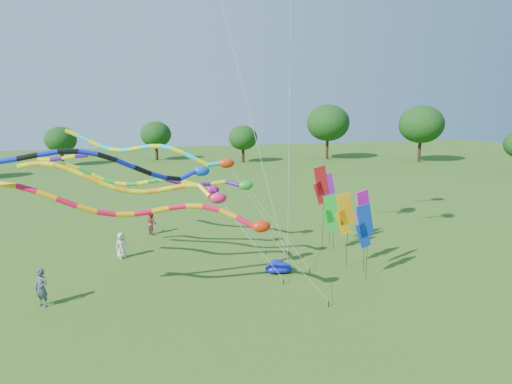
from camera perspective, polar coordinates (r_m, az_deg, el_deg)
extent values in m
plane|color=#2B5917|center=(20.93, 1.24, -14.99)|extent=(160.00, 160.00, 0.00)
cylinder|color=#382314|center=(73.88, 20.71, 4.53)|extent=(0.50, 0.50, 2.43)
ellipsoid|color=#123A10|center=(73.59, 20.88, 6.99)|extent=(5.14, 5.14, 4.37)
cylinder|color=#382314|center=(76.41, 9.49, 5.46)|extent=(0.50, 0.50, 2.78)
ellipsoid|color=#123A10|center=(76.12, 9.58, 8.18)|extent=(5.87, 5.87, 4.99)
cylinder|color=#382314|center=(76.20, -1.82, 5.80)|extent=(0.50, 0.50, 3.31)
ellipsoid|color=#123A10|center=(75.89, -1.84, 9.05)|extent=(6.99, 6.99, 5.94)
cylinder|color=#382314|center=(70.97, -12.81, 4.75)|extent=(0.50, 0.50, 2.48)
ellipsoid|color=#123A10|center=(70.67, -12.93, 7.35)|extent=(5.23, 5.23, 4.45)
cylinder|color=#382314|center=(68.28, -23.84, 4.15)|extent=(0.50, 0.50, 3.33)
ellipsoid|color=#123A10|center=(67.92, -24.14, 7.78)|extent=(7.02, 7.02, 5.97)
cylinder|color=black|center=(21.10, 9.66, -14.47)|extent=(0.05, 0.05, 0.30)
cylinder|color=silver|center=(20.07, 5.32, -9.61)|extent=(0.02, 0.02, 4.87)
ellipsoid|color=red|center=(19.36, 0.72, -4.60)|extent=(0.86, 0.56, 0.56)
cylinder|color=#EF0D37|center=(19.39, -1.47, -3.99)|extent=(0.25, 0.25, 0.88)
cylinder|color=orange|center=(19.49, -3.75, -2.90)|extent=(0.25, 0.25, 0.84)
cylinder|color=#EF0D37|center=(19.62, -5.99, -2.16)|extent=(0.25, 0.25, 0.80)
cylinder|color=orange|center=(19.77, -8.21, -1.86)|extent=(0.25, 0.25, 0.77)
cylinder|color=#EF0D37|center=(19.91, -10.40, -1.98)|extent=(0.25, 0.25, 0.78)
cylinder|color=orange|center=(20.03, -12.59, -2.33)|extent=(0.25, 0.25, 0.79)
cylinder|color=#EF0D37|center=(20.12, -14.79, -2.70)|extent=(0.25, 0.25, 0.79)
cylinder|color=orange|center=(20.18, -17.03, -2.86)|extent=(0.25, 0.25, 0.79)
cylinder|color=#EF0D37|center=(20.20, -19.29, -2.68)|extent=(0.25, 0.25, 0.82)
cylinder|color=orange|center=(20.22, -21.59, -2.12)|extent=(0.25, 0.25, 0.85)
cylinder|color=#EF0D37|center=(20.27, -23.87, -1.29)|extent=(0.25, 0.25, 0.87)
cylinder|color=orange|center=(20.39, -26.10, -0.38)|extent=(0.25, 0.25, 0.85)
cylinder|color=#EF0D37|center=(20.60, -28.21, 0.39)|extent=(0.25, 0.25, 0.81)
cylinder|color=orange|center=(20.93, -30.15, 0.84)|extent=(0.25, 0.25, 0.78)
cylinder|color=black|center=(23.18, 3.67, -11.85)|extent=(0.05, 0.05, 0.30)
cylinder|color=silver|center=(22.44, -0.65, -6.32)|extent=(0.02, 0.02, 5.54)
ellipsoid|color=#FA1B5F|center=(22.08, -5.09, -0.80)|extent=(0.91, 0.59, 0.59)
cylinder|color=orange|center=(22.40, -6.79, 0.06)|extent=(0.27, 0.27, 1.05)
cylinder|color=#D2DD0B|center=(22.77, -8.45, 0.87)|extent=(0.27, 0.27, 0.72)
cylinder|color=orange|center=(22.94, -10.21, 0.71)|extent=(0.27, 0.27, 0.73)
cylinder|color=#D2DD0B|center=(23.09, -11.98, 0.39)|extent=(0.27, 0.27, 0.74)
cylinder|color=orange|center=(23.19, -13.77, 0.10)|extent=(0.27, 0.27, 0.74)
cylinder|color=#D2DD0B|center=(23.27, -15.59, 0.04)|extent=(0.27, 0.27, 0.75)
cylinder|color=orange|center=(23.32, -17.43, 0.30)|extent=(0.27, 0.27, 0.78)
cylinder|color=#D2DD0B|center=(23.38, -19.28, 0.87)|extent=(0.27, 0.27, 0.81)
cylinder|color=orange|center=(23.49, -21.10, 1.65)|extent=(0.27, 0.27, 0.82)
cylinder|color=#D2DD0B|center=(23.66, -22.85, 2.44)|extent=(0.27, 0.27, 0.80)
cylinder|color=orange|center=(23.92, -24.48, 3.05)|extent=(0.27, 0.27, 0.75)
cylinder|color=#D2DD0B|center=(24.28, -25.97, 3.37)|extent=(0.27, 0.27, 0.73)
cylinder|color=orange|center=(24.73, -27.31, 3.37)|extent=(0.27, 0.27, 0.73)
cylinder|color=#D2DD0B|center=(25.25, -28.51, 3.15)|extent=(0.27, 0.27, 0.76)
cylinder|color=black|center=(24.70, 7.12, -10.40)|extent=(0.05, 0.05, 0.30)
cylinder|color=silver|center=(23.79, 2.97, -4.79)|extent=(0.02, 0.02, 5.95)
ellipsoid|color=green|center=(23.29, -1.35, 0.89)|extent=(0.79, 0.51, 0.51)
cylinder|color=#400B82|center=(23.56, -3.14, 1.15)|extent=(0.23, 0.23, 0.93)
cylinder|color=#D1D70B|center=(23.81, -5.03, 1.24)|extent=(0.23, 0.23, 0.82)
cylinder|color=#400B82|center=(23.79, -7.00, 1.03)|extent=(0.23, 0.23, 0.82)
cylinder|color=#D1D70B|center=(23.75, -8.99, 1.07)|extent=(0.23, 0.23, 0.84)
cylinder|color=#400B82|center=(23.70, -11.00, 1.43)|extent=(0.23, 0.23, 0.87)
cylinder|color=#D1D70B|center=(23.69, -13.02, 2.09)|extent=(0.23, 0.23, 0.89)
cylinder|color=#400B82|center=(23.74, -15.02, 2.92)|extent=(0.23, 0.23, 0.90)
cylinder|color=#D1D70B|center=(23.87, -16.96, 3.72)|extent=(0.23, 0.23, 0.87)
cylinder|color=#400B82|center=(24.11, -18.81, 4.30)|extent=(0.23, 0.23, 0.83)
cylinder|color=#D1D70B|center=(24.46, -20.54, 4.57)|extent=(0.23, 0.23, 0.81)
cylinder|color=#400B82|center=(24.90, -22.14, 4.53)|extent=(0.23, 0.23, 0.82)
cylinder|color=#D1D70B|center=(25.40, -23.62, 4.28)|extent=(0.23, 0.23, 0.84)
cylinder|color=#400B82|center=(25.95, -25.01, 4.02)|extent=(0.23, 0.23, 0.84)
cylinder|color=#D1D70B|center=(26.50, -26.36, 3.89)|extent=(0.23, 0.23, 0.83)
cylinder|color=black|center=(24.52, 1.91, -10.48)|extent=(0.05, 0.05, 0.30)
cylinder|color=silver|center=(22.65, -2.39, -4.18)|extent=(0.02, 0.02, 7.07)
ellipsoid|color=blue|center=(21.27, -7.26, 2.79)|extent=(0.79, 0.51, 0.51)
cylinder|color=#0D22DD|center=(21.07, -9.11, 2.22)|extent=(0.23, 0.23, 0.82)
cylinder|color=black|center=(20.79, -11.00, 1.80)|extent=(0.23, 0.23, 0.79)
cylinder|color=#0D22DD|center=(20.37, -12.89, 2.12)|extent=(0.23, 0.23, 0.82)
cylinder|color=black|center=(19.99, -14.90, 2.79)|extent=(0.23, 0.23, 0.85)
cylinder|color=#0D22DD|center=(19.68, -17.02, 3.63)|extent=(0.23, 0.23, 0.84)
cylinder|color=black|center=(19.47, -19.23, 4.40)|extent=(0.23, 0.23, 0.81)
cylinder|color=#0D22DD|center=(19.38, -21.49, 4.89)|extent=(0.23, 0.23, 0.77)
cylinder|color=black|center=(19.39, -23.75, 4.97)|extent=(0.23, 0.23, 0.76)
cylinder|color=#0D22DD|center=(19.50, -25.98, 4.68)|extent=(0.23, 0.23, 0.78)
cylinder|color=black|center=(19.68, -28.16, 4.16)|extent=(0.23, 0.23, 0.79)
cylinder|color=#0D22DD|center=(19.90, -30.29, 3.66)|extent=(0.23, 0.23, 0.78)
cylinder|color=black|center=(27.35, 4.26, -8.12)|extent=(0.05, 0.05, 0.30)
cylinder|color=silver|center=(26.64, 0.22, -2.11)|extent=(0.02, 0.02, 6.74)
ellipsoid|color=red|center=(26.40, -3.93, 3.86)|extent=(0.95, 0.61, 0.61)
cylinder|color=#0CCDD5|center=(26.34, -5.54, 3.72)|extent=(0.28, 0.28, 0.84)
cylinder|color=#C6DF0B|center=(26.24, -7.22, 3.96)|extent=(0.28, 0.28, 0.83)
cylinder|color=#0CCDD5|center=(26.30, -8.82, 4.74)|extent=(0.28, 0.28, 0.81)
cylinder|color=#C6DF0B|center=(26.46, -10.37, 5.42)|extent=(0.28, 0.28, 0.78)
cylinder|color=#0CCDD5|center=(26.71, -11.85, 5.84)|extent=(0.28, 0.28, 0.74)
cylinder|color=#C6DF0B|center=(27.06, -13.25, 5.96)|extent=(0.28, 0.28, 0.74)
cylinder|color=#0CCDD5|center=(27.47, -14.57, 5.83)|extent=(0.28, 0.28, 0.76)
cylinder|color=#C6DF0B|center=(27.93, -15.82, 5.58)|extent=(0.28, 0.28, 0.77)
cylinder|color=#0CCDD5|center=(28.39, -17.03, 5.38)|extent=(0.28, 0.28, 0.75)
cylinder|color=#C6DF0B|center=(28.84, -18.23, 5.36)|extent=(0.28, 0.28, 0.74)
cylinder|color=#0CCDD5|center=(29.24, -19.45, 5.59)|extent=(0.28, 0.28, 0.76)
cylinder|color=#C6DF0B|center=(29.59, -20.71, 6.05)|extent=(0.28, 0.28, 0.79)
cylinder|color=#0CCDD5|center=(29.90, -22.02, 6.66)|extent=(0.28, 0.28, 0.81)
cylinder|color=#C6DF0B|center=(30.16, -23.37, 7.25)|extent=(0.28, 0.28, 0.81)
cylinder|color=black|center=(27.41, 1.32, -8.04)|extent=(0.05, 0.05, 0.30)
cylinder|color=silver|center=(26.62, -2.19, -3.85)|extent=(0.02, 0.02, 5.17)
ellipsoid|color=#9A0E70|center=(26.11, -5.83, 0.28)|extent=(0.84, 0.54, 0.54)
cylinder|color=green|center=(25.81, -7.37, 0.61)|extent=(0.24, 0.24, 0.98)
cylinder|color=yellow|center=(25.54, -8.94, 1.22)|extent=(0.24, 0.24, 0.73)
cylinder|color=green|center=(25.65, -10.46, 1.58)|extent=(0.24, 0.24, 0.70)
cylinder|color=yellow|center=(25.85, -11.95, 1.64)|extent=(0.24, 0.24, 0.71)
cylinder|color=green|center=(26.13, -13.39, 1.46)|extent=(0.24, 0.24, 0.72)
cylinder|color=yellow|center=(26.44, -14.79, 1.21)|extent=(0.24, 0.24, 0.72)
cylinder|color=green|center=(26.74, -16.17, 1.03)|extent=(0.24, 0.24, 0.71)
cylinder|color=yellow|center=(27.01, -17.55, 1.07)|extent=(0.24, 0.24, 0.70)
cylinder|color=green|center=(27.22, -18.94, 1.37)|extent=(0.24, 0.24, 0.72)
cylinder|color=yellow|center=(27.36, -20.36, 1.90)|extent=(0.24, 0.24, 0.76)
cylinder|color=green|center=(27.45, -21.81, 2.55)|extent=(0.24, 0.24, 0.78)
cylinder|color=yellow|center=(27.49, -23.30, 3.15)|extent=(0.24, 0.24, 0.76)
cylinder|color=green|center=(27.53, -24.79, 3.55)|extent=(0.24, 0.24, 0.73)
cylinder|color=yellow|center=(27.57, -26.28, 3.67)|extent=(0.24, 0.24, 0.71)
cylinder|color=black|center=(25.05, 4.22, -10.02)|extent=(0.04, 0.04, 0.30)
cylinder|color=silver|center=(23.62, -0.56, 9.25)|extent=(0.01, 0.01, 16.72)
cylinder|color=black|center=(25.05, 4.22, -10.02)|extent=(0.04, 0.04, 0.30)
cylinder|color=silver|center=(21.08, -1.98, 14.22)|extent=(0.01, 0.01, 21.14)
cylinder|color=black|center=(25.05, 4.22, -10.02)|extent=(0.04, 0.04, 0.30)
cylinder|color=silver|center=(25.83, 4.45, 9.65)|extent=(0.01, 0.01, 17.16)
cylinder|color=black|center=(28.98, 9.89, -2.67)|extent=(0.02, 0.02, 4.62)
cube|color=purple|center=(28.52, 9.61, 0.63)|extent=(1.16, 0.10, 1.93)
cube|color=purple|center=(28.65, 9.41, -0.95)|extent=(1.01, 0.10, 1.51)
cylinder|color=black|center=(25.22, 12.11, -5.46)|extent=(0.02, 0.02, 4.16)
cube|color=#E1A20B|center=(24.74, 11.79, -2.22)|extent=(1.16, 0.12, 1.93)
cube|color=#E1A20B|center=(24.90, 11.55, -4.02)|extent=(1.01, 0.11, 1.51)
cylinder|color=black|center=(24.81, 14.34, -5.48)|extent=(0.02, 0.02, 4.47)
cube|color=#FE0ECA|center=(24.24, 14.16, -1.88)|extent=(1.14, 0.38, 1.93)
cube|color=#FE0ECA|center=(24.38, 13.93, -3.73)|extent=(0.99, 0.34, 1.51)
cylinder|color=black|center=(24.06, 14.64, -6.78)|extent=(0.02, 0.02, 3.88)
cube|color=#0B33A5|center=(23.57, 14.35, -3.75)|extent=(1.16, 0.12, 1.93)
cube|color=#0B33A5|center=(23.75, 14.08, -5.63)|extent=(1.01, 0.12, 1.51)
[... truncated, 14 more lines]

